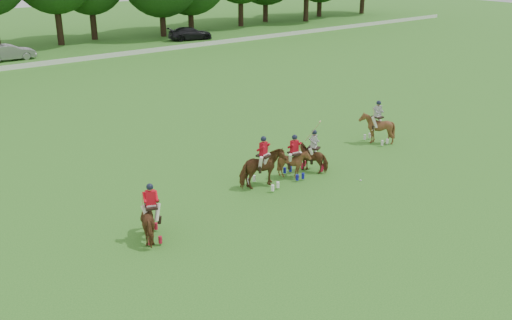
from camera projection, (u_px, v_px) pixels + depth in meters
ground at (324, 220)px, 23.13m from camera, size 180.00×180.00×0.00m
boundary_rail at (29, 65)px, 51.18m from camera, size 120.00×0.10×0.44m
car_mid at (10, 52)px, 54.11m from camera, size 4.64×1.72×1.52m
car_right at (190, 33)px, 65.51m from camera, size 5.36×3.08×1.46m
polo_red_a at (152, 219)px, 21.40m from camera, size 1.43×2.02×2.27m
polo_red_b at (263, 169)px, 25.89m from camera, size 2.16×1.99×2.48m
polo_red_c at (294, 163)px, 27.07m from camera, size 1.27×1.40×2.15m
polo_stripe_a at (313, 156)px, 27.93m from camera, size 1.43×1.76×2.63m
polo_stripe_b at (377, 128)px, 31.73m from camera, size 1.41×1.59×2.44m
polo_ball at (361, 180)px, 26.87m from camera, size 0.09×0.09×0.09m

